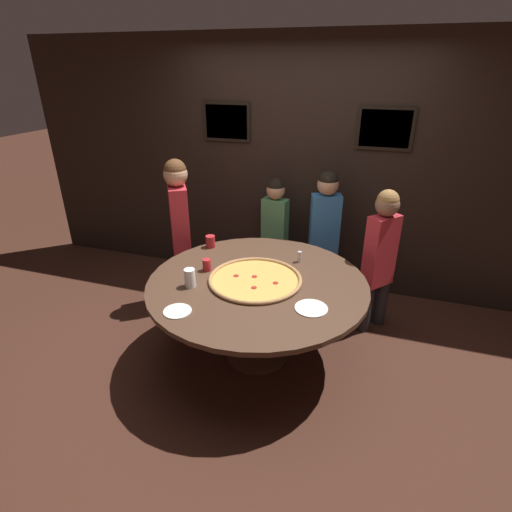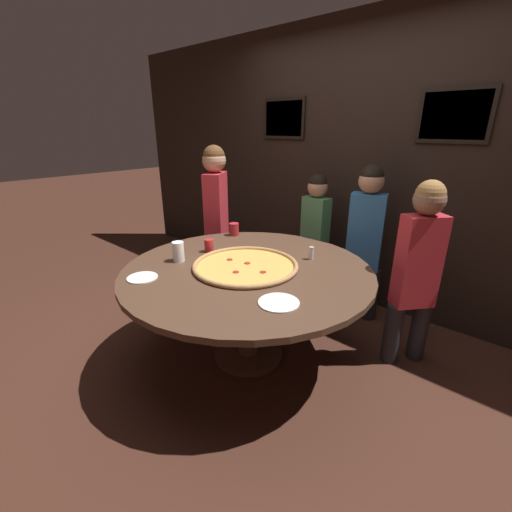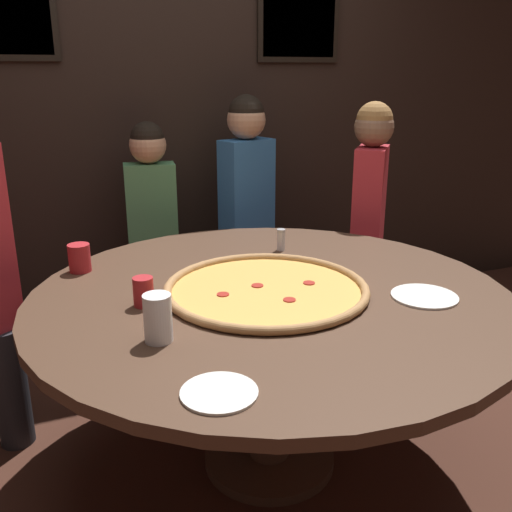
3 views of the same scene
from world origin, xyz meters
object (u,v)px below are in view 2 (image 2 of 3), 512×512
object	(u,v)px
drink_cup_beside_pizza	(178,252)
diner_far_left	(216,213)
drink_cup_near_left	(234,229)
condiment_shaker	(311,253)
dining_table	(248,282)
diner_far_right	(365,235)
white_plate_right_side	(142,278)
giant_pizza	(246,265)
diner_side_left	(315,231)
drink_cup_by_shaker	(209,246)
white_plate_left_side	(279,303)
diner_side_right	(418,266)

from	to	relation	value
drink_cup_beside_pizza	diner_far_left	size ratio (longest dim) A/B	0.10
drink_cup_near_left	condiment_shaker	bearing A→B (deg)	-3.30
dining_table	drink_cup_near_left	distance (m)	0.81
diner_far_right	white_plate_right_side	bearing A→B (deg)	49.30
giant_pizza	white_plate_right_side	world-z (taller)	giant_pizza
drink_cup_near_left	condiment_shaker	size ratio (longest dim) A/B	1.15
white_plate_right_side	drink_cup_beside_pizza	bearing A→B (deg)	101.60
giant_pizza	diner_side_left	size ratio (longest dim) A/B	0.59
drink_cup_near_left	white_plate_right_side	distance (m)	1.10
drink_cup_beside_pizza	diner_far_right	bearing A→B (deg)	59.11
condiment_shaker	diner_side_left	xyz separation A→B (m)	(-0.42, 0.73, -0.07)
diner_far_left	diner_far_right	bearing A→B (deg)	-101.50
drink_cup_near_left	drink_cup_by_shaker	size ratio (longest dim) A/B	1.10
white_plate_right_side	white_plate_left_side	world-z (taller)	same
drink_cup_by_shaker	diner_far_right	world-z (taller)	diner_far_right
drink_cup_by_shaker	drink_cup_beside_pizza	bearing A→B (deg)	-92.82
white_plate_left_side	drink_cup_beside_pizza	bearing A→B (deg)	178.63
giant_pizza	drink_cup_near_left	bearing A→B (deg)	140.97
drink_cup_by_shaker	white_plate_left_side	world-z (taller)	drink_cup_by_shaker
diner_side_left	drink_cup_near_left	bearing A→B (deg)	65.80
drink_cup_near_left	diner_side_right	distance (m)	1.55
diner_far_left	drink_cup_near_left	bearing A→B (deg)	-141.40
giant_pizza	diner_side_right	xyz separation A→B (m)	(0.93, 0.75, 0.02)
diner_far_left	diner_far_right	distance (m)	1.44
white_plate_left_side	drink_cup_by_shaker	bearing A→B (deg)	162.00
diner_side_right	drink_cup_beside_pizza	bearing A→B (deg)	-14.34
drink_cup_near_left	diner_side_left	size ratio (longest dim) A/B	0.09
dining_table	diner_side_right	distance (m)	1.19
drink_cup_beside_pizza	drink_cup_by_shaker	bearing A→B (deg)	87.18
dining_table	condiment_shaker	size ratio (longest dim) A/B	18.07
dining_table	diner_far_right	bearing A→B (deg)	72.83
diner_side_left	condiment_shaker	bearing A→B (deg)	128.87
condiment_shaker	diner_side_left	distance (m)	0.84
drink_cup_beside_pizza	white_plate_right_side	world-z (taller)	drink_cup_beside_pizza
giant_pizza	drink_cup_beside_pizza	world-z (taller)	drink_cup_beside_pizza
condiment_shaker	drink_cup_by_shaker	bearing A→B (deg)	-150.44
diner_far_left	diner_side_left	bearing A→B (deg)	-88.54
diner_side_left	diner_far_left	size ratio (longest dim) A/B	0.83
white_plate_left_side	diner_side_right	distance (m)	1.10
drink_cup_near_left	diner_side_left	world-z (taller)	diner_side_left
diner_far_right	condiment_shaker	bearing A→B (deg)	64.09
drink_cup_beside_pizza	diner_side_right	size ratio (longest dim) A/B	0.11
drink_cup_by_shaker	diner_side_right	xyz separation A→B (m)	(1.36, 0.71, -0.02)
dining_table	diner_far_right	world-z (taller)	diner_far_right
giant_pizza	diner_side_left	bearing A→B (deg)	97.89
drink_cup_by_shaker	white_plate_left_side	bearing A→B (deg)	-18.00
drink_cup_by_shaker	diner_far_left	world-z (taller)	diner_far_left
diner_far_left	dining_table	bearing A→B (deg)	-153.88
dining_table	white_plate_left_side	bearing A→B (deg)	-28.38
dining_table	diner_far_right	size ratio (longest dim) A/B	1.26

